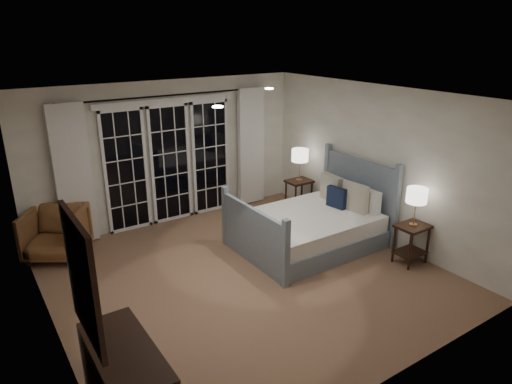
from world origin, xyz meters
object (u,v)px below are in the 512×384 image
lamp_left (417,196)px  lamp_right (300,156)px  armchair (56,233)px  bed (312,226)px  nightstand_left (411,238)px  nightstand_right (299,191)px

lamp_left → lamp_right: 2.56m
armchair → bed: bearing=5.4°
nightstand_left → armchair: bearing=144.1°
nightstand_left → nightstand_right: 2.56m
bed → nightstand_right: size_ratio=3.64×
bed → nightstand_left: 1.52m
nightstand_left → armchair: 5.32m
bed → lamp_right: (0.77, 1.29, 0.76)m
lamp_left → nightstand_left: bearing=-26.6°
nightstand_left → lamp_right: lamp_right is taller
nightstand_right → armchair: (-4.25, 0.56, -0.01)m
nightstand_left → armchair: size_ratio=0.72×
nightstand_right → lamp_left: 2.65m
bed → lamp_right: bearing=59.3°
armchair → nightstand_left: bearing=-2.5°
lamp_left → armchair: 5.37m
nightstand_right → armchair: 4.29m
nightstand_left → nightstand_right: (-0.06, 2.56, -0.00)m
bed → nightstand_right: bearing=59.3°
bed → lamp_right: bed is taller
nightstand_right → armchair: armchair is taller
lamp_right → armchair: lamp_right is taller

